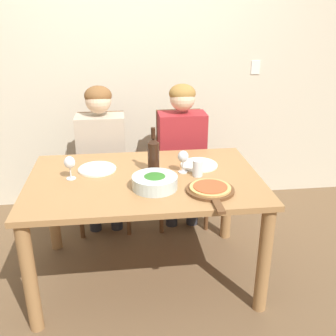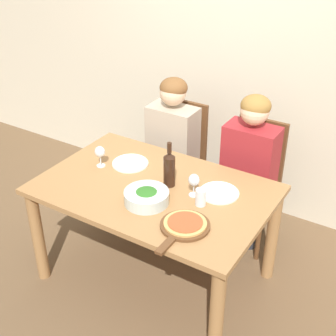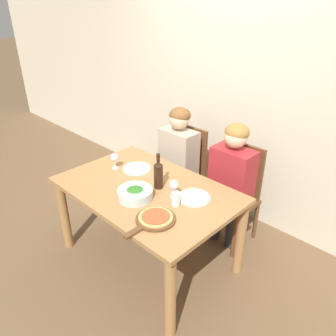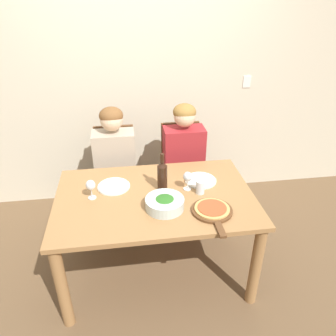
{
  "view_description": "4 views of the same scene",
  "coord_description": "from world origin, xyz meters",
  "px_view_note": "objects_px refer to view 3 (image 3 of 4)",
  "views": [
    {
      "loc": [
        -0.13,
        -2.29,
        1.76
      ],
      "look_at": [
        0.15,
        -0.02,
        0.82
      ],
      "focal_mm": 42.0,
      "sensor_mm": 36.0,
      "label": 1
    },
    {
      "loc": [
        1.4,
        -2.09,
        2.37
      ],
      "look_at": [
        0.03,
        0.12,
        0.85
      ],
      "focal_mm": 50.0,
      "sensor_mm": 36.0,
      "label": 2
    },
    {
      "loc": [
        1.74,
        -1.54,
        2.14
      ],
      "look_at": [
        0.09,
        0.16,
        0.91
      ],
      "focal_mm": 35.0,
      "sensor_mm": 36.0,
      "label": 3
    },
    {
      "loc": [
        -0.19,
        -2.02,
        2.13
      ],
      "look_at": [
        0.12,
        0.13,
        0.9
      ],
      "focal_mm": 35.0,
      "sensor_mm": 36.0,
      "label": 4
    }
  ],
  "objects_px": {
    "broccoli_bowl": "(135,194)",
    "person_man": "(231,176)",
    "wine_glass_right": "(174,186)",
    "chair_left": "(185,170)",
    "dinner_plate_right": "(194,197)",
    "water_tumbler": "(176,199)",
    "pizza_on_board": "(155,219)",
    "chair_right": "(236,192)",
    "wine_glass_left": "(114,158)",
    "dinner_plate_left": "(137,168)",
    "person_woman": "(178,154)",
    "wine_bottle": "(158,174)"
  },
  "relations": [
    {
      "from": "chair_left",
      "to": "pizza_on_board",
      "type": "bearing_deg",
      "value": -58.16
    },
    {
      "from": "chair_left",
      "to": "person_man",
      "type": "distance_m",
      "value": 0.7
    },
    {
      "from": "chair_right",
      "to": "pizza_on_board",
      "type": "height_order",
      "value": "chair_right"
    },
    {
      "from": "wine_bottle",
      "to": "dinner_plate_left",
      "type": "xyz_separation_m",
      "value": [
        -0.37,
        0.09,
        -0.11
      ]
    },
    {
      "from": "person_woman",
      "to": "water_tumbler",
      "type": "bearing_deg",
      "value": -48.17
    },
    {
      "from": "wine_glass_left",
      "to": "dinner_plate_left",
      "type": "bearing_deg",
      "value": 38.74
    },
    {
      "from": "chair_right",
      "to": "water_tumbler",
      "type": "bearing_deg",
      "value": -90.84
    },
    {
      "from": "wine_glass_right",
      "to": "water_tumbler",
      "type": "distance_m",
      "value": 0.12
    },
    {
      "from": "chair_left",
      "to": "person_man",
      "type": "bearing_deg",
      "value": -10.13
    },
    {
      "from": "dinner_plate_left",
      "to": "broccoli_bowl",
      "type": "bearing_deg",
      "value": -42.41
    },
    {
      "from": "dinner_plate_left",
      "to": "wine_glass_right",
      "type": "distance_m",
      "value": 0.58
    },
    {
      "from": "person_man",
      "to": "person_woman",
      "type": "bearing_deg",
      "value": 180.0
    },
    {
      "from": "wine_bottle",
      "to": "wine_glass_right",
      "type": "relative_size",
      "value": 2.03
    },
    {
      "from": "dinner_plate_left",
      "to": "person_man",
      "type": "bearing_deg",
      "value": 39.4
    },
    {
      "from": "wine_glass_right",
      "to": "water_tumbler",
      "type": "height_order",
      "value": "wine_glass_right"
    },
    {
      "from": "dinner_plate_left",
      "to": "person_woman",
      "type": "bearing_deg",
      "value": 89.35
    },
    {
      "from": "chair_right",
      "to": "broccoli_bowl",
      "type": "height_order",
      "value": "chair_right"
    },
    {
      "from": "pizza_on_board",
      "to": "wine_glass_left",
      "type": "distance_m",
      "value": 0.89
    },
    {
      "from": "chair_left",
      "to": "wine_glass_left",
      "type": "relative_size",
      "value": 6.32
    },
    {
      "from": "person_man",
      "to": "dinner_plate_left",
      "type": "xyz_separation_m",
      "value": [
        -0.66,
        -0.54,
        0.04
      ]
    },
    {
      "from": "broccoli_bowl",
      "to": "person_man",
      "type": "bearing_deg",
      "value": 70.8
    },
    {
      "from": "pizza_on_board",
      "to": "water_tumbler",
      "type": "distance_m",
      "value": 0.25
    },
    {
      "from": "person_man",
      "to": "broccoli_bowl",
      "type": "bearing_deg",
      "value": -109.2
    },
    {
      "from": "person_man",
      "to": "wine_glass_left",
      "type": "relative_size",
      "value": 7.99
    },
    {
      "from": "wine_glass_left",
      "to": "dinner_plate_right",
      "type": "bearing_deg",
      "value": 7.86
    },
    {
      "from": "dinner_plate_right",
      "to": "water_tumbler",
      "type": "relative_size",
      "value": 2.38
    },
    {
      "from": "person_man",
      "to": "wine_bottle",
      "type": "bearing_deg",
      "value": -114.61
    },
    {
      "from": "dinner_plate_right",
      "to": "water_tumbler",
      "type": "bearing_deg",
      "value": -104.5
    },
    {
      "from": "chair_right",
      "to": "person_woman",
      "type": "xyz_separation_m",
      "value": [
        -0.65,
        -0.12,
        0.22
      ]
    },
    {
      "from": "person_woman",
      "to": "pizza_on_board",
      "type": "height_order",
      "value": "person_woman"
    },
    {
      "from": "wine_bottle",
      "to": "broccoli_bowl",
      "type": "height_order",
      "value": "wine_bottle"
    },
    {
      "from": "pizza_on_board",
      "to": "person_man",
      "type": "bearing_deg",
      "value": 91.05
    },
    {
      "from": "broccoli_bowl",
      "to": "wine_glass_right",
      "type": "distance_m",
      "value": 0.31
    },
    {
      "from": "dinner_plate_right",
      "to": "pizza_on_board",
      "type": "bearing_deg",
      "value": -91.78
    },
    {
      "from": "chair_right",
      "to": "wine_glass_left",
      "type": "xyz_separation_m",
      "value": [
        -0.82,
        -0.78,
        0.36
      ]
    },
    {
      "from": "chair_left",
      "to": "wine_glass_right",
      "type": "distance_m",
      "value": 1.01
    },
    {
      "from": "chair_right",
      "to": "person_man",
      "type": "height_order",
      "value": "person_man"
    },
    {
      "from": "person_man",
      "to": "dinner_plate_right",
      "type": "distance_m",
      "value": 0.55
    },
    {
      "from": "wine_bottle",
      "to": "dinner_plate_left",
      "type": "distance_m",
      "value": 0.4
    },
    {
      "from": "person_man",
      "to": "pizza_on_board",
      "type": "height_order",
      "value": "person_man"
    },
    {
      "from": "wine_glass_right",
      "to": "wine_glass_left",
      "type": "bearing_deg",
      "value": -178.57
    },
    {
      "from": "person_man",
      "to": "wine_glass_right",
      "type": "xyz_separation_m",
      "value": [
        -0.1,
        -0.65,
        0.13
      ]
    },
    {
      "from": "pizza_on_board",
      "to": "chair_right",
      "type": "bearing_deg",
      "value": 90.93
    },
    {
      "from": "person_woman",
      "to": "wine_bottle",
      "type": "distance_m",
      "value": 0.74
    },
    {
      "from": "broccoli_bowl",
      "to": "wine_glass_left",
      "type": "height_order",
      "value": "wine_glass_left"
    },
    {
      "from": "wine_glass_right",
      "to": "chair_left",
      "type": "bearing_deg",
      "value": 125.94
    },
    {
      "from": "chair_left",
      "to": "person_woman",
      "type": "bearing_deg",
      "value": -90.0
    },
    {
      "from": "dinner_plate_left",
      "to": "wine_bottle",
      "type": "bearing_deg",
      "value": -13.16
    },
    {
      "from": "chair_right",
      "to": "wine_glass_left",
      "type": "bearing_deg",
      "value": -136.16
    },
    {
      "from": "wine_glass_right",
      "to": "wine_bottle",
      "type": "bearing_deg",
      "value": 173.46
    }
  ]
}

